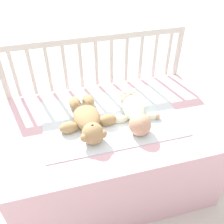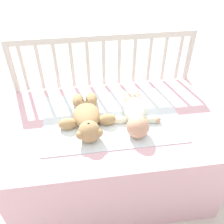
% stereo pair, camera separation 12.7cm
% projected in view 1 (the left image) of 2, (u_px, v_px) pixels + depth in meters
% --- Properties ---
extents(ground_plane, '(12.00, 12.00, 0.00)m').
position_uv_depth(ground_plane, '(112.00, 178.00, 1.70)').
color(ground_plane, silver).
extents(crib_mattress, '(1.15, 0.71, 0.52)m').
position_uv_depth(crib_mattress, '(112.00, 153.00, 1.53)').
color(crib_mattress, '#EDB7C6').
rests_on(crib_mattress, ground_plane).
extents(crib_rail, '(1.15, 0.04, 0.86)m').
position_uv_depth(crib_rail, '(97.00, 73.00, 1.59)').
color(crib_rail, beige).
rests_on(crib_rail, ground_plane).
extents(blanket, '(0.75, 0.48, 0.01)m').
position_uv_depth(blanket, '(111.00, 118.00, 1.38)').
color(blanket, white).
rests_on(blanket, crib_mattress).
extents(teddy_bear, '(0.31, 0.40, 0.11)m').
position_uv_depth(teddy_bear, '(88.00, 119.00, 1.31)').
color(teddy_bear, tan).
rests_on(teddy_bear, crib_mattress).
extents(baby, '(0.28, 0.39, 0.11)m').
position_uv_depth(baby, '(135.00, 112.00, 1.36)').
color(baby, '#EAEACC').
rests_on(baby, crib_mattress).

